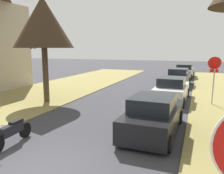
# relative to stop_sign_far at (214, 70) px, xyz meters

# --- Properties ---
(stop_sign_far) EXTENTS (0.81, 0.70, 2.91)m
(stop_sign_far) POSITION_rel_stop_sign_far_xyz_m (0.00, 0.00, 0.00)
(stop_sign_far) COLOR #9EA0A5
(stop_sign_far) RESTS_ON grass_verge_right
(street_tree_left_mid_a) EXTENTS (3.69, 3.69, 6.50)m
(street_tree_left_mid_a) POSITION_rel_stop_sign_far_xyz_m (-9.95, -2.87, 2.82)
(street_tree_left_mid_a) COLOR #473826
(street_tree_left_mid_a) RESTS_ON grass_verge_left
(parked_sedan_black) EXTENTS (2.07, 4.46, 1.57)m
(parked_sedan_black) POSITION_rel_stop_sign_far_xyz_m (-2.49, -5.98, -1.42)
(parked_sedan_black) COLOR black
(parked_sedan_black) RESTS_ON ground
(parked_sedan_white) EXTENTS (2.07, 4.46, 1.57)m
(parked_sedan_white) POSITION_rel_stop_sign_far_xyz_m (-2.45, 0.34, -1.42)
(parked_sedan_white) COLOR white
(parked_sedan_white) RESTS_ON ground
(parked_sedan_navy) EXTENTS (2.07, 4.46, 1.57)m
(parked_sedan_navy) POSITION_rel_stop_sign_far_xyz_m (-2.60, 7.26, -1.42)
(parked_sedan_navy) COLOR navy
(parked_sedan_navy) RESTS_ON ground
(parked_sedan_tan) EXTENTS (2.07, 4.46, 1.57)m
(parked_sedan_tan) POSITION_rel_stop_sign_far_xyz_m (-2.42, 13.34, -1.42)
(parked_sedan_tan) COLOR tan
(parked_sedan_tan) RESTS_ON ground
(parked_motorcycle) EXTENTS (0.60, 2.05, 0.97)m
(parked_motorcycle) POSITION_rel_stop_sign_far_xyz_m (-7.01, -8.92, -1.66)
(parked_motorcycle) COLOR black
(parked_motorcycle) RESTS_ON ground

